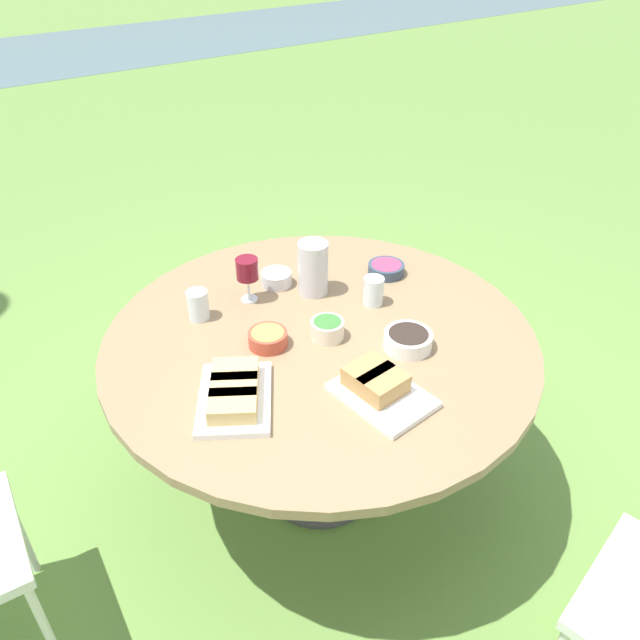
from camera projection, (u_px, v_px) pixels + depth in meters
The scene contains 13 objects.
ground_plane at pixel (320, 483), 2.51m from camera, with size 40.00×40.00×0.00m, color #668E42.
dining_table at pixel (320, 354), 2.13m from camera, with size 1.45×1.45×0.74m.
water_pitcher at pixel (313, 268), 2.25m from camera, with size 0.12×0.11×0.20m.
wine_glass at pixel (247, 270), 2.19m from camera, with size 0.08×0.08×0.17m.
platter_bread_main at pixel (379, 386), 1.82m from camera, with size 0.23×0.30×0.08m.
platter_charcuterie at pixel (234, 393), 1.80m from camera, with size 0.34×0.37×0.07m.
bowl_fries at pixel (268, 338), 2.02m from camera, with size 0.13×0.13×0.05m.
bowl_salad at pixel (327, 328), 2.05m from camera, with size 0.11×0.11×0.06m.
bowl_olives at pixel (408, 340), 2.01m from camera, with size 0.16×0.16×0.06m.
bowl_dip_red at pixel (386, 268), 2.40m from camera, with size 0.14×0.14×0.04m.
bowl_dip_cream at pixel (276, 278), 2.33m from camera, with size 0.11×0.11×0.05m.
cup_water_near at pixel (373, 291), 2.21m from camera, with size 0.07×0.07×0.10m.
cup_water_far at pixel (198, 305), 2.14m from camera, with size 0.07×0.07×0.11m.
Camera 1 is at (-0.98, -1.37, 1.97)m, focal length 35.00 mm.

